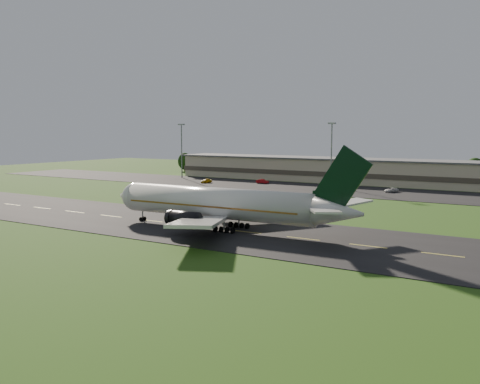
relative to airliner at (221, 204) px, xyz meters
The scene contains 10 objects.
ground 17.38m from the airliner, behind, with size 360.00×360.00×0.00m, color #214611.
taxiway 17.37m from the airliner, behind, with size 220.00×30.00×0.10m, color black.
apron 74.04m from the airliner, 103.10° to the left, with size 260.00×30.00×0.10m, color black.
airliner is the anchor object (origin of this frame).
terminal 96.71m from the airliner, 96.14° to the left, with size 145.00×16.00×8.40m.
light_mast_west 107.74m from the airliner, 131.90° to the left, with size 2.40×1.20×20.35m.
light_mast_centre 81.23m from the airliner, 98.36° to the left, with size 2.40×1.20×20.35m.
service_vehicle_a 86.45m from the airliner, 127.35° to the left, with size 1.71×4.25×1.45m, color #CAA20B.
service_vehicle_b 84.74m from the airliner, 114.50° to the left, with size 1.53×4.38×1.44m, color #9D0A0F.
service_vehicle_c 74.93m from the airliner, 82.91° to the left, with size 2.12×4.61×1.28m, color silver.
Camera 1 is at (70.00, -79.07, 17.80)m, focal length 40.00 mm.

